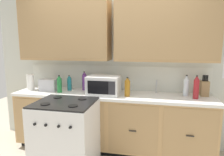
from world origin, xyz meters
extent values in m
cube|color=silver|center=(0.00, 0.62, 1.28)|extent=(4.21, 0.05, 2.56)
cube|color=silver|center=(0.00, 0.60, 1.12)|extent=(3.01, 0.01, 0.40)
cube|color=tan|center=(-0.78, 0.43, 1.89)|extent=(1.46, 0.34, 0.95)
cube|color=#A58052|center=(-0.78, 0.26, 1.89)|extent=(1.43, 0.01, 0.89)
cube|color=tan|center=(0.78, 0.43, 1.89)|extent=(1.46, 0.34, 0.95)
cube|color=#A58052|center=(0.78, 0.26, 1.89)|extent=(1.43, 0.01, 0.89)
cube|color=black|center=(0.00, 0.33, 0.05)|extent=(2.95, 0.48, 0.10)
cube|color=tan|center=(0.00, 0.30, 0.49)|extent=(3.01, 0.60, 0.78)
cube|color=#A88354|center=(-1.13, 0.00, 0.49)|extent=(0.69, 0.01, 0.71)
cube|color=black|center=(-1.13, -0.02, 0.48)|extent=(0.10, 0.01, 0.01)
cube|color=#A88354|center=(-0.38, 0.00, 0.49)|extent=(0.69, 0.01, 0.71)
cube|color=black|center=(-0.38, -0.02, 0.48)|extent=(0.10, 0.01, 0.01)
cube|color=#A88354|center=(0.38, 0.00, 0.49)|extent=(0.69, 0.01, 0.71)
cube|color=black|center=(0.38, -0.02, 0.48)|extent=(0.10, 0.01, 0.01)
cube|color=#A88354|center=(1.13, 0.00, 0.49)|extent=(0.69, 0.01, 0.71)
cube|color=black|center=(1.13, -0.02, 0.48)|extent=(0.10, 0.01, 0.01)
cube|color=white|center=(0.00, 0.30, 0.90)|extent=(3.04, 0.63, 0.04)
cube|color=#A8AAAF|center=(0.68, 0.33, 0.90)|extent=(0.56, 0.38, 0.02)
cube|color=white|center=(-0.47, -0.33, 0.46)|extent=(0.76, 0.66, 0.92)
cube|color=black|center=(-0.47, -0.33, 0.93)|extent=(0.74, 0.65, 0.02)
cylinder|color=black|center=(-0.65, -0.49, 0.94)|extent=(0.12, 0.12, 0.01)
cylinder|color=black|center=(-0.29, -0.49, 0.94)|extent=(0.12, 0.12, 0.01)
cylinder|color=black|center=(-0.65, -0.17, 0.94)|extent=(0.12, 0.12, 0.01)
cylinder|color=black|center=(-0.29, -0.17, 0.94)|extent=(0.12, 0.12, 0.01)
cylinder|color=black|center=(-0.69, -0.67, 0.75)|extent=(0.03, 0.02, 0.03)
cylinder|color=black|center=(-0.55, -0.67, 0.75)|extent=(0.03, 0.02, 0.03)
cylinder|color=black|center=(-0.39, -0.67, 0.75)|extent=(0.03, 0.02, 0.03)
cylinder|color=black|center=(-0.25, -0.67, 0.75)|extent=(0.03, 0.02, 0.03)
cube|color=white|center=(-0.10, 0.25, 1.06)|extent=(0.48, 0.36, 0.28)
cube|color=black|center=(-0.14, 0.06, 1.06)|extent=(0.31, 0.01, 0.19)
cube|color=#28282D|center=(0.07, 0.06, 1.06)|extent=(0.10, 0.01, 0.19)
cube|color=#B7B7BC|center=(-1.04, 0.31, 1.01)|extent=(0.28, 0.18, 0.19)
cube|color=black|center=(-1.09, 0.31, 1.10)|extent=(0.02, 0.13, 0.01)
cube|color=black|center=(-0.99, 0.31, 1.10)|extent=(0.02, 0.13, 0.01)
cube|color=#9C794E|center=(1.37, 0.46, 1.03)|extent=(0.11, 0.14, 0.22)
cylinder|color=black|center=(1.34, 0.45, 1.18)|extent=(0.02, 0.02, 0.09)
cylinder|color=black|center=(1.36, 0.45, 1.18)|extent=(0.02, 0.02, 0.09)
cylinder|color=black|center=(1.38, 0.45, 1.18)|extent=(0.02, 0.02, 0.09)
cylinder|color=black|center=(1.40, 0.45, 1.18)|extent=(0.02, 0.02, 0.09)
cylinder|color=#B2B5BA|center=(0.68, 0.51, 1.02)|extent=(0.02, 0.02, 0.20)
cylinder|color=white|center=(-1.36, 0.28, 1.05)|extent=(0.12, 0.12, 0.26)
cylinder|color=silver|center=(1.11, 0.41, 1.04)|extent=(0.08, 0.08, 0.25)
cone|color=silver|center=(1.11, 0.41, 1.20)|extent=(0.07, 0.07, 0.06)
cylinder|color=black|center=(1.11, 0.41, 1.22)|extent=(0.03, 0.03, 0.02)
cylinder|color=maroon|center=(1.22, 0.27, 1.05)|extent=(0.08, 0.08, 0.26)
cone|color=maroon|center=(1.22, 0.27, 1.21)|extent=(0.07, 0.07, 0.07)
cylinder|color=black|center=(1.22, 0.27, 1.24)|extent=(0.03, 0.03, 0.02)
cylinder|color=#663384|center=(-0.48, 0.46, 1.04)|extent=(0.08, 0.08, 0.25)
cone|color=#663384|center=(-0.48, 0.46, 1.20)|extent=(0.07, 0.07, 0.06)
cylinder|color=black|center=(-0.48, 0.46, 1.22)|extent=(0.03, 0.03, 0.02)
cylinder|color=#9E6619|center=(0.27, 0.20, 1.03)|extent=(0.08, 0.08, 0.23)
cone|color=#9E6619|center=(0.27, 0.20, 1.17)|extent=(0.07, 0.07, 0.06)
cylinder|color=black|center=(0.27, 0.20, 1.19)|extent=(0.03, 0.03, 0.02)
cylinder|color=#237A38|center=(-0.81, 0.22, 1.03)|extent=(0.07, 0.07, 0.22)
cone|color=#237A38|center=(-0.81, 0.22, 1.16)|extent=(0.07, 0.07, 0.05)
cylinder|color=black|center=(-0.81, 0.22, 1.18)|extent=(0.03, 0.03, 0.02)
cylinder|color=#1E707A|center=(-0.71, 0.38, 1.02)|extent=(0.07, 0.07, 0.20)
cone|color=#1E707A|center=(-0.71, 0.38, 1.14)|extent=(0.06, 0.06, 0.05)
cylinder|color=black|center=(-0.71, 0.38, 1.16)|extent=(0.02, 0.02, 0.02)
camera|label=1|loc=(0.64, -2.63, 1.66)|focal=32.11mm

